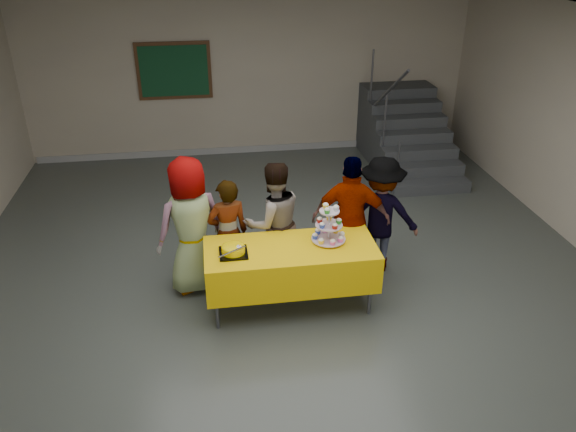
% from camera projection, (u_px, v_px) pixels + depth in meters
% --- Properties ---
extents(room_shell, '(10.00, 10.04, 3.02)m').
position_uv_depth(room_shell, '(293.00, 128.00, 5.46)').
color(room_shell, '#4C514C').
rests_on(room_shell, ground).
extents(bake_table, '(1.88, 0.78, 0.77)m').
position_uv_depth(bake_table, '(291.00, 264.00, 6.20)').
color(bake_table, '#595960').
rests_on(bake_table, ground).
extents(cupcake_stand, '(0.38, 0.38, 0.44)m').
position_uv_depth(cupcake_stand, '(329.00, 228.00, 6.15)').
color(cupcake_stand, silver).
rests_on(cupcake_stand, bake_table).
extents(bear_cake, '(0.32, 0.36, 0.12)m').
position_uv_depth(bear_cake, '(233.00, 249.00, 5.95)').
color(bear_cake, black).
rests_on(bear_cake, bake_table).
extents(schoolchild_a, '(0.95, 0.80, 1.65)m').
position_uv_depth(schoolchild_a, '(191.00, 226.00, 6.41)').
color(schoolchild_a, '#5C5B65').
rests_on(schoolchild_a, ground).
extents(schoolchild_b, '(0.56, 0.43, 1.36)m').
position_uv_depth(schoolchild_b, '(228.00, 234.00, 6.55)').
color(schoolchild_b, slate).
rests_on(schoolchild_b, ground).
extents(schoolchild_c, '(0.85, 0.73, 1.52)m').
position_uv_depth(schoolchild_c, '(274.00, 223.00, 6.63)').
color(schoolchild_c, slate).
rests_on(schoolchild_c, ground).
extents(schoolchild_d, '(0.99, 0.60, 1.57)m').
position_uv_depth(schoolchild_d, '(351.00, 219.00, 6.64)').
color(schoolchild_d, slate).
rests_on(schoolchild_d, ground).
extents(schoolchild_e, '(1.07, 0.78, 1.49)m').
position_uv_depth(schoolchild_e, '(380.00, 215.00, 6.84)').
color(schoolchild_e, slate).
rests_on(schoolchild_e, ground).
extents(staircase, '(1.30, 2.40, 2.04)m').
position_uv_depth(staircase, '(404.00, 135.00, 10.18)').
color(staircase, '#424447').
rests_on(staircase, ground).
extents(noticeboard, '(1.30, 0.05, 1.00)m').
position_uv_depth(noticeboard, '(174.00, 71.00, 9.86)').
color(noticeboard, '#472B16').
rests_on(noticeboard, ground).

